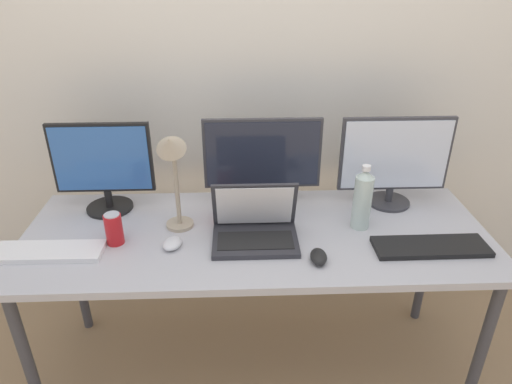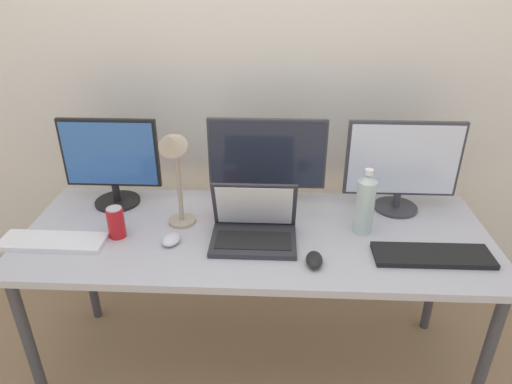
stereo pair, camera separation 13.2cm
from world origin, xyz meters
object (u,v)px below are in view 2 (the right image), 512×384
object	(u,v)px
monitor_left	(111,160)
water_bottle	(365,204)
monitor_right	(402,165)
keyboard_aux	(432,255)
soda_can_near_keyboard	(225,206)
soda_can_by_laptop	(116,222)
keyboard_main	(53,242)
work_desk	(256,245)
laptop_silver	(254,227)
mouse_by_keyboard	(314,260)
desk_lamp	(174,161)
monitor_center	(267,159)
mouse_by_laptop	(171,239)

from	to	relation	value
monitor_left	water_bottle	bearing A→B (deg)	-10.07
monitor_right	keyboard_aux	distance (m)	0.42
soda_can_near_keyboard	soda_can_by_laptop	world-z (taller)	same
monitor_left	keyboard_main	size ratio (longest dim) A/B	1.03
work_desk	laptop_silver	bearing A→B (deg)	-96.98
keyboard_main	mouse_by_keyboard	bearing A→B (deg)	-4.20
keyboard_main	soda_can_near_keyboard	size ratio (longest dim) A/B	3.17
monitor_left	desk_lamp	world-z (taller)	desk_lamp
monitor_center	soda_can_by_laptop	xyz separation A→B (m)	(-0.58, -0.29, -0.15)
work_desk	monitor_left	distance (m)	0.72
laptop_silver	water_bottle	world-z (taller)	water_bottle
monitor_center	keyboard_main	bearing A→B (deg)	-156.56
monitor_right	desk_lamp	distance (m)	0.93
soda_can_near_keyboard	work_desk	bearing A→B (deg)	-34.46
keyboard_main	water_bottle	bearing A→B (deg)	7.57
monitor_center	mouse_by_laptop	xyz separation A→B (m)	(-0.36, -0.32, -0.20)
laptop_silver	soda_can_by_laptop	bearing A→B (deg)	-179.37
monitor_left	keyboard_main	bearing A→B (deg)	-113.36
soda_can_near_keyboard	desk_lamp	bearing A→B (deg)	-157.33
monitor_center	desk_lamp	size ratio (longest dim) A/B	1.14
mouse_by_laptop	soda_can_near_keyboard	bearing A→B (deg)	58.79
monitor_center	water_bottle	size ratio (longest dim) A/B	1.83
soda_can_by_laptop	water_bottle	bearing A→B (deg)	4.81
keyboard_main	water_bottle	size ratio (longest dim) A/B	1.47
water_bottle	soda_can_by_laptop	xyz separation A→B (m)	(-0.96, -0.08, -0.06)
laptop_silver	monitor_center	bearing A→B (deg)	81.45
laptop_silver	soda_can_near_keyboard	bearing A→B (deg)	132.09
desk_lamp	work_desk	bearing A→B (deg)	-3.14
monitor_right	mouse_by_keyboard	distance (m)	0.60
keyboard_aux	mouse_by_keyboard	size ratio (longest dim) A/B	4.33
monitor_center	soda_can_near_keyboard	size ratio (longest dim) A/B	3.94
monitor_center	desk_lamp	bearing A→B (deg)	-148.19
keyboard_main	soda_can_near_keyboard	distance (m)	0.68
work_desk	monitor_center	xyz separation A→B (m)	(0.04, 0.23, 0.28)
water_bottle	soda_can_by_laptop	bearing A→B (deg)	-175.19
desk_lamp	soda_can_near_keyboard	bearing A→B (deg)	22.67
mouse_by_laptop	monitor_left	bearing A→B (deg)	149.52
monitor_right	laptop_silver	bearing A→B (deg)	-156.29
keyboard_aux	mouse_by_laptop	distance (m)	0.97
water_bottle	desk_lamp	xyz separation A→B (m)	(-0.73, -0.01, 0.17)
keyboard_main	mouse_by_laptop	size ratio (longest dim) A/B	4.42
monitor_right	monitor_center	bearing A→B (deg)	178.58
laptop_silver	mouse_by_laptop	size ratio (longest dim) A/B	3.60
soda_can_by_laptop	soda_can_near_keyboard	bearing A→B (deg)	19.58
work_desk	mouse_by_laptop	xyz separation A→B (m)	(-0.32, -0.09, 0.08)
water_bottle	work_desk	bearing A→B (deg)	-176.44
laptop_silver	soda_can_by_laptop	distance (m)	0.53
monitor_center	keyboard_aux	bearing A→B (deg)	-31.36
keyboard_main	water_bottle	world-z (taller)	water_bottle
soda_can_near_keyboard	keyboard_aux	bearing A→B (deg)	-16.70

